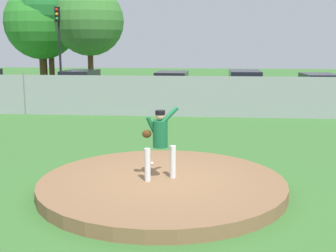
# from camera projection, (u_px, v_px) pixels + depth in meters

# --- Properties ---
(ground_plane) EXTENTS (80.00, 80.00, 0.00)m
(ground_plane) POSITION_uv_depth(u_px,v_px,m) (180.00, 135.00, 15.76)
(ground_plane) COLOR #386B2D
(asphalt_strip) EXTENTS (44.00, 7.00, 0.01)m
(asphalt_strip) POSITION_uv_depth(u_px,v_px,m) (191.00, 103.00, 24.07)
(asphalt_strip) COLOR #2B2B2D
(asphalt_strip) RESTS_ON ground_plane
(pitchers_mound) EXTENTS (5.38, 5.38, 0.27)m
(pitchers_mound) POSITION_uv_depth(u_px,v_px,m) (162.00, 185.00, 9.86)
(pitchers_mound) COLOR brown
(pitchers_mound) RESTS_ON ground_plane
(pitcher_youth) EXTENTS (0.80, 0.43, 1.61)m
(pitcher_youth) POSITION_uv_depth(u_px,v_px,m) (160.00, 138.00, 9.67)
(pitcher_youth) COLOR silver
(pitcher_youth) RESTS_ON pitchers_mound
(baseball) EXTENTS (0.07, 0.07, 0.07)m
(baseball) POSITION_uv_depth(u_px,v_px,m) (152.00, 163.00, 11.01)
(baseball) COLOR white
(baseball) RESTS_ON pitchers_mound
(chainlink_fence) EXTENTS (36.48, 0.07, 1.88)m
(chainlink_fence) POSITION_uv_depth(u_px,v_px,m) (187.00, 96.00, 19.51)
(chainlink_fence) COLOR gray
(chainlink_fence) RESTS_ON ground_plane
(parked_car_burgundy) EXTENTS (1.95, 4.15, 1.64)m
(parked_car_burgundy) POSITION_uv_depth(u_px,v_px,m) (172.00, 88.00, 24.38)
(parked_car_burgundy) COLOR maroon
(parked_car_burgundy) RESTS_ON ground_plane
(parked_car_navy) EXTENTS (2.00, 4.25, 1.60)m
(parked_car_navy) POSITION_uv_depth(u_px,v_px,m) (319.00, 90.00, 23.34)
(parked_car_navy) COLOR #161E4C
(parked_car_navy) RESTS_ON ground_plane
(parked_car_teal) EXTENTS (1.78, 4.66, 1.73)m
(parked_car_teal) POSITION_uv_depth(u_px,v_px,m) (244.00, 88.00, 23.83)
(parked_car_teal) COLOR #146066
(parked_car_teal) RESTS_ON ground_plane
(parked_car_slate) EXTENTS (1.95, 4.64, 1.67)m
(parked_car_slate) POSITION_uv_depth(u_px,v_px,m) (81.00, 86.00, 24.96)
(parked_car_slate) COLOR slate
(parked_car_slate) RESTS_ON ground_plane
(traffic_cone_orange) EXTENTS (0.40, 0.40, 0.55)m
(traffic_cone_orange) POSITION_uv_depth(u_px,v_px,m) (136.00, 95.00, 25.36)
(traffic_cone_orange) COLOR orange
(traffic_cone_orange) RESTS_ON asphalt_strip
(traffic_light_near) EXTENTS (0.28, 0.46, 5.34)m
(traffic_light_near) POSITION_uv_depth(u_px,v_px,m) (59.00, 35.00, 28.20)
(traffic_light_near) COLOR black
(traffic_light_near) RESTS_ON ground_plane
(tree_tall_centre) EXTENTS (5.59, 5.59, 7.46)m
(tree_tall_centre) POSITION_uv_depth(u_px,v_px,m) (41.00, 23.00, 34.46)
(tree_tall_centre) COLOR #4C331E
(tree_tall_centre) RESTS_ON ground_plane
(tree_slender_far) EXTENTS (5.54, 5.54, 8.58)m
(tree_slender_far) POSITION_uv_depth(u_px,v_px,m) (49.00, 7.00, 34.32)
(tree_slender_far) COLOR #4C331E
(tree_slender_far) RESTS_ON ground_plane
(tree_leaning_west) EXTENTS (4.76, 4.76, 7.00)m
(tree_leaning_west) POSITION_uv_depth(u_px,v_px,m) (89.00, 21.00, 30.98)
(tree_leaning_west) COLOR #4C331E
(tree_leaning_west) RESTS_ON ground_plane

